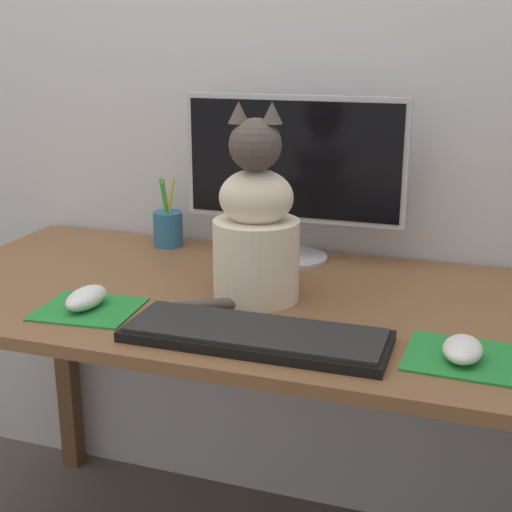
{
  "coord_description": "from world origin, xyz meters",
  "views": [
    {
      "loc": [
        0.46,
        -1.32,
        1.25
      ],
      "look_at": [
        0.05,
        -0.12,
        0.87
      ],
      "focal_mm": 50.0,
      "sensor_mm": 36.0,
      "label": 1
    }
  ],
  "objects_px": {
    "computer_mouse_left": "(86,298)",
    "cat": "(256,229)",
    "keyboard": "(256,335)",
    "monitor": "(293,170)",
    "computer_mouse_right": "(463,349)",
    "pen_cup": "(168,228)"
  },
  "relations": [
    {
      "from": "computer_mouse_left",
      "to": "pen_cup",
      "type": "relative_size",
      "value": 0.65
    },
    {
      "from": "computer_mouse_right",
      "to": "pen_cup",
      "type": "relative_size",
      "value": 0.57
    },
    {
      "from": "computer_mouse_left",
      "to": "monitor",
      "type": "bearing_deg",
      "value": 56.93
    },
    {
      "from": "computer_mouse_left",
      "to": "cat",
      "type": "relative_size",
      "value": 0.29
    },
    {
      "from": "monitor",
      "to": "pen_cup",
      "type": "xyz_separation_m",
      "value": [
        -0.34,
        0.02,
        -0.17
      ]
    },
    {
      "from": "monitor",
      "to": "computer_mouse_left",
      "type": "relative_size",
      "value": 4.6
    },
    {
      "from": "cat",
      "to": "monitor",
      "type": "bearing_deg",
      "value": 79.85
    },
    {
      "from": "computer_mouse_right",
      "to": "cat",
      "type": "bearing_deg",
      "value": 157.52
    },
    {
      "from": "monitor",
      "to": "computer_mouse_right",
      "type": "bearing_deg",
      "value": -47.07
    },
    {
      "from": "computer_mouse_right",
      "to": "monitor",
      "type": "bearing_deg",
      "value": 132.93
    },
    {
      "from": "keyboard",
      "to": "pen_cup",
      "type": "relative_size",
      "value": 2.68
    },
    {
      "from": "keyboard",
      "to": "cat",
      "type": "bearing_deg",
      "value": 108.36
    },
    {
      "from": "keyboard",
      "to": "pen_cup",
      "type": "bearing_deg",
      "value": 128.59
    },
    {
      "from": "computer_mouse_left",
      "to": "cat",
      "type": "distance_m",
      "value": 0.36
    },
    {
      "from": "monitor",
      "to": "cat",
      "type": "bearing_deg",
      "value": -89.28
    },
    {
      "from": "keyboard",
      "to": "computer_mouse_right",
      "type": "height_order",
      "value": "computer_mouse_right"
    },
    {
      "from": "computer_mouse_left",
      "to": "computer_mouse_right",
      "type": "bearing_deg",
      "value": -0.6
    },
    {
      "from": "keyboard",
      "to": "computer_mouse_right",
      "type": "xyz_separation_m",
      "value": [
        0.35,
        0.03,
        0.01
      ]
    },
    {
      "from": "computer_mouse_right",
      "to": "cat",
      "type": "distance_m",
      "value": 0.47
    },
    {
      "from": "monitor",
      "to": "keyboard",
      "type": "height_order",
      "value": "monitor"
    },
    {
      "from": "pen_cup",
      "to": "computer_mouse_left",
      "type": "bearing_deg",
      "value": -84.52
    },
    {
      "from": "keyboard",
      "to": "computer_mouse_right",
      "type": "relative_size",
      "value": 4.7
    }
  ]
}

